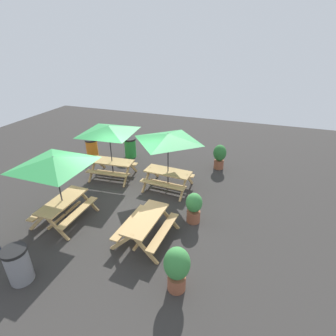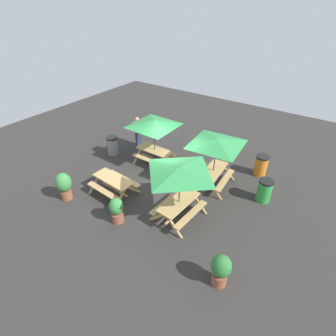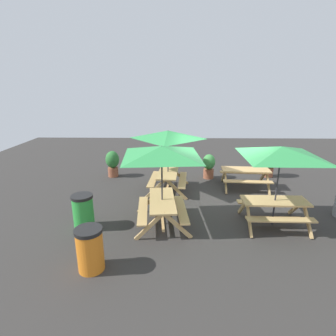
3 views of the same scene
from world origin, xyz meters
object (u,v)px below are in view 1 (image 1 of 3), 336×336
picnic_table_2 (109,133)px  trash_bin_green (130,148)px  picnic_table_0 (168,142)px  picnic_table_1 (146,223)px  picnic_table_3 (55,166)px  trash_bin_gray (18,265)px  trash_bin_orange (92,148)px  potted_plant_0 (194,207)px  potted_plant_1 (220,156)px  potted_plant_2 (177,267)px

picnic_table_2 → trash_bin_green: (-2.17, -0.25, -1.49)m
picnic_table_0 → picnic_table_1: 3.33m
picnic_table_0 → picnic_table_2: same height
picnic_table_3 → trash_bin_green: size_ratio=2.89×
picnic_table_3 → trash_bin_gray: 2.83m
trash_bin_orange → trash_bin_green: bearing=112.5°
trash_bin_gray → potted_plant_0: (-3.66, 3.46, 0.08)m
picnic_table_0 → picnic_table_3: size_ratio=0.83×
picnic_table_2 → trash_bin_green: size_ratio=2.88×
potted_plant_1 → potted_plant_0: bearing=-2.0°
trash_bin_gray → trash_bin_orange: (-6.95, -2.56, 0.00)m
picnic_table_2 → picnic_table_3: same height
picnic_table_0 → trash_bin_orange: picnic_table_0 is taller
picnic_table_0 → picnic_table_2: (-0.11, -2.54, 0.00)m
picnic_table_0 → trash_bin_orange: (-1.57, -4.54, -1.49)m
picnic_table_1 → picnic_table_3: (0.06, -2.89, 1.43)m
picnic_table_0 → potted_plant_1: bearing=60.7°
picnic_table_2 → potted_plant_0: size_ratio=2.68×
trash_bin_gray → potted_plant_2: potted_plant_2 is taller
picnic_table_1 → picnic_table_2: (-3.10, -2.90, 1.43)m
potted_plant_0 → potted_plant_2: (2.64, 0.26, 0.13)m
picnic_table_3 → potted_plant_0: size_ratio=2.68×
trash_bin_gray → potted_plant_0: bearing=136.7°
trash_bin_green → trash_bin_orange: (0.72, -1.74, 0.00)m
trash_bin_orange → potted_plant_1: 6.22m
picnic_table_0 → potted_plant_0: picnic_table_0 is taller
picnic_table_0 → picnic_table_3: bearing=-125.5°
picnic_table_2 → potted_plant_1: 4.96m
picnic_table_0 → trash_bin_green: 3.91m
trash_bin_orange → picnic_table_3: bearing=23.5°
potted_plant_0 → trash_bin_green: bearing=-133.2°
trash_bin_green → trash_bin_orange: 1.89m
picnic_table_1 → potted_plant_1: (-5.44, 1.26, 0.08)m
picnic_table_1 → potted_plant_1: potted_plant_1 is taller
picnic_table_0 → picnic_table_1: picnic_table_0 is taller
potted_plant_1 → potted_plant_2: (6.81, 0.11, 0.06)m
trash_bin_orange → potted_plant_0: 6.85m
picnic_table_0 → potted_plant_0: 2.68m
picnic_table_0 → trash_bin_gray: bearing=-106.0°
trash_bin_green → potted_plant_1: size_ratio=0.86×
trash_bin_green → potted_plant_1: potted_plant_1 is taller
picnic_table_0 → picnic_table_3: (3.04, -2.53, 0.00)m
picnic_table_2 → potted_plant_2: size_ratio=2.29×
picnic_table_1 → potted_plant_2: potted_plant_2 is taller
picnic_table_3 → trash_bin_green: bearing=-176.5°
picnic_table_0 → potted_plant_2: bearing=-64.2°
picnic_table_0 → trash_bin_orange: size_ratio=2.38×
potted_plant_1 → trash_bin_green: bearing=-87.9°
picnic_table_3 → potted_plant_2: bearing=73.5°
picnic_table_3 → potted_plant_0: 4.45m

